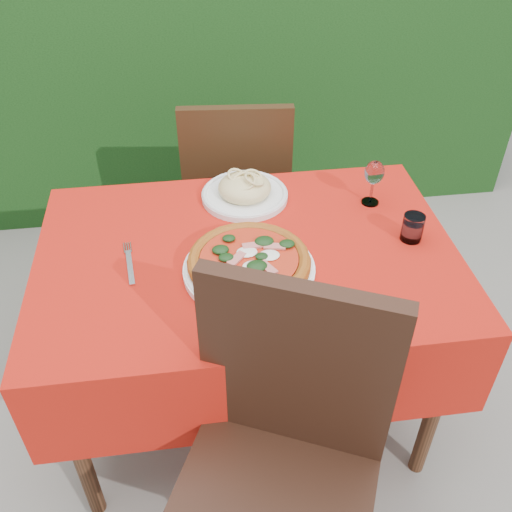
{
  "coord_description": "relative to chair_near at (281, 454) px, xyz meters",
  "views": [
    {
      "loc": [
        -0.15,
        -1.32,
        1.82
      ],
      "look_at": [
        0.02,
        -0.05,
        0.77
      ],
      "focal_mm": 40.0,
      "sensor_mm": 36.0,
      "label": 1
    }
  ],
  "objects": [
    {
      "name": "fork",
      "position": [
        -0.35,
        0.55,
        0.16
      ],
      "size": [
        0.05,
        0.21,
        0.01
      ],
      "primitive_type": "cube",
      "rotation": [
        0.0,
        0.0,
        0.12
      ],
      "color": "silver",
      "rests_on": "dining_table"
    },
    {
      "name": "hedge",
      "position": [
        -0.01,
        2.14,
        0.32
      ],
      "size": [
        3.2,
        0.55,
        1.78
      ],
      "color": "black",
      "rests_on": "ground"
    },
    {
      "name": "pizza_plate",
      "position": [
        -0.01,
        0.49,
        0.19
      ],
      "size": [
        0.44,
        0.44,
        0.07
      ],
      "rotation": [
        0.0,
        0.0,
        -0.37
      ],
      "color": "white",
      "rests_on": "dining_table"
    },
    {
      "name": "chair_far",
      "position": [
        0.03,
        1.27,
        -0.05
      ],
      "size": [
        0.46,
        0.46,
        0.94
      ],
      "rotation": [
        0.0,
        0.0,
        3.06
      ],
      "color": "black",
      "rests_on": "ground"
    },
    {
      "name": "water_glass",
      "position": [
        0.5,
        0.58,
        0.19
      ],
      "size": [
        0.07,
        0.07,
        0.09
      ],
      "color": "silver",
      "rests_on": "dining_table"
    },
    {
      "name": "wine_glass",
      "position": [
        0.43,
        0.79,
        0.27
      ],
      "size": [
        0.06,
        0.06,
        0.16
      ],
      "color": "silver",
      "rests_on": "dining_table"
    },
    {
      "name": "dining_table",
      "position": [
        -0.01,
        0.59,
        0.0
      ],
      "size": [
        1.26,
        0.86,
        0.75
      ],
      "color": "#492817",
      "rests_on": "ground"
    },
    {
      "name": "chair_near",
      "position": [
        0.0,
        0.0,
        0.0
      ],
      "size": [
        0.62,
        0.62,
        1.04
      ],
      "rotation": [
        0.0,
        0.0,
        -0.43
      ],
      "color": "black",
      "rests_on": "ground"
    },
    {
      "name": "ground",
      "position": [
        -0.01,
        0.59,
        -0.59
      ],
      "size": [
        60.0,
        60.0,
        0.0
      ],
      "primitive_type": "plane",
      "color": "slate",
      "rests_on": "ground"
    },
    {
      "name": "pasta_plate",
      "position": [
        0.02,
        0.87,
        0.18
      ],
      "size": [
        0.29,
        0.29,
        0.08
      ],
      "rotation": [
        0.0,
        0.0,
        -0.24
      ],
      "color": "silver",
      "rests_on": "dining_table"
    }
  ]
}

